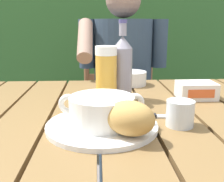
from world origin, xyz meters
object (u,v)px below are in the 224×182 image
Objects in this scene: person_eating at (123,73)px; diner_bowl at (131,78)px; beer_glass at (106,75)px; butter_tub at (196,90)px; bread_roll at (131,118)px; serving_plate at (102,126)px; table_knife at (155,116)px; beer_bottle at (122,67)px; water_glass_small at (180,113)px; chair_near_diner at (120,104)px; soup_bowl at (102,109)px.

person_eating reaches higher than diner_bowl.
beer_glass reaches higher than butter_tub.
person_eating is 0.89m from bread_roll.
beer_glass is (0.02, 0.22, 0.09)m from serving_plate.
butter_tub is at bearing 45.77° from table_knife.
beer_bottle is at bearing 178.00° from butter_tub.
bread_roll is 0.16m from water_glass_small.
butter_tub is 0.98× the size of diner_bowl.
butter_tub is (0.14, 0.25, -0.01)m from water_glass_small.
chair_near_diner is 7.28× the size of butter_tub.
water_glass_small reaches higher than serving_plate.
water_glass_small is (0.20, 0.00, 0.03)m from serving_plate.
serving_plate is 0.42m from butter_tub.
bread_roll is at bearing -81.40° from beer_glass.
soup_bowl is 1.14× the size of beer_glass.
soup_bowl is 1.65× the size of butter_tub.
water_glass_small is (0.07, -1.01, 0.29)m from chair_near_diner.
soup_bowl is (-0.13, -0.81, 0.06)m from person_eating.
table_knife is (0.02, -0.75, 0.02)m from person_eating.
chair_near_diner is 7.16× the size of diner_bowl.
table_knife is (-0.05, 0.06, -0.03)m from water_glass_small.
butter_tub is 0.30m from diner_bowl.
diner_bowl is at bearing -89.50° from person_eating.
water_glass_small is 0.48m from diner_bowl.
butter_tub is at bearing -69.77° from person_eating.
diner_bowl is (-0.00, -0.53, 0.28)m from chair_near_diner.
water_glass_small is 0.29m from butter_tub.
chair_near_diner is 3.34× the size of serving_plate.
serving_plate is 0.50m from diner_bowl.
chair_near_diner is at bearing 82.55° from soup_bowl.
butter_tub is 0.27m from table_knife.
bread_roll is 0.52× the size of beer_bottle.
chair_near_diner reaches higher than bread_roll.
chair_near_diner is 1.05m from water_glass_small.
diner_bowl is at bearing 82.91° from bread_roll.
water_glass_small is at bearing -82.03° from diner_bowl.
soup_bowl is 2.99× the size of water_glass_small.
beer_bottle is at bearing 37.64° from beer_glass.
water_glass_small is 0.09m from table_knife.
bread_roll is 0.35m from beer_bottle.
diner_bowl is (-0.07, 0.48, -0.00)m from water_glass_small.
chair_near_diner is 0.60m from diner_bowl.
serving_plate is 1.89× the size of table_knife.
person_eating reaches higher than chair_near_diner.
table_knife is (0.07, -0.20, -0.11)m from beer_bottle.
person_eating is 8.19× the size of table_knife.
chair_near_diner reaches higher than table_knife.
soup_bowl is (-0.13, -1.01, 0.30)m from chair_near_diner.
soup_bowl is 1.62× the size of diner_bowl.
serving_plate is at bearing -178.83° from water_glass_small.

